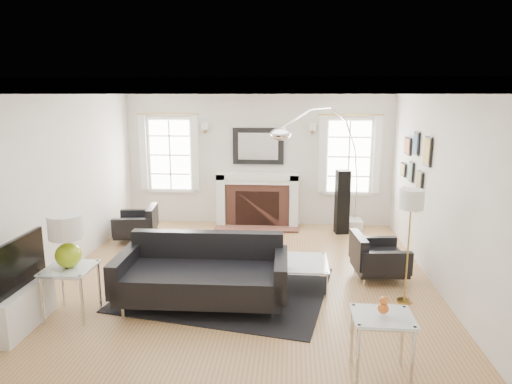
# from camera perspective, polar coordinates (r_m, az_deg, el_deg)

# --- Properties ---
(floor) EXTENTS (6.00, 6.00, 0.00)m
(floor) POSITION_cam_1_polar(r_m,az_deg,el_deg) (6.95, -1.54, -10.62)
(floor) COLOR #996340
(floor) RESTS_ON ground
(back_wall) EXTENTS (5.50, 0.04, 2.80)m
(back_wall) POSITION_cam_1_polar(r_m,az_deg,el_deg) (9.49, 0.30, 4.28)
(back_wall) COLOR silver
(back_wall) RESTS_ON floor
(front_wall) EXTENTS (5.50, 0.04, 2.80)m
(front_wall) POSITION_cam_1_polar(r_m,az_deg,el_deg) (3.68, -6.59, -8.32)
(front_wall) COLOR silver
(front_wall) RESTS_ON floor
(left_wall) EXTENTS (0.04, 6.00, 2.80)m
(left_wall) POSITION_cam_1_polar(r_m,az_deg,el_deg) (7.36, -23.44, 1.04)
(left_wall) COLOR silver
(left_wall) RESTS_ON floor
(right_wall) EXTENTS (0.04, 6.00, 2.80)m
(right_wall) POSITION_cam_1_polar(r_m,az_deg,el_deg) (6.83, 22.00, 0.37)
(right_wall) COLOR silver
(right_wall) RESTS_ON floor
(ceiling) EXTENTS (5.50, 6.00, 0.02)m
(ceiling) POSITION_cam_1_polar(r_m,az_deg,el_deg) (6.42, -1.69, 13.13)
(ceiling) COLOR white
(ceiling) RESTS_ON back_wall
(crown_molding) EXTENTS (5.50, 6.00, 0.12)m
(crown_molding) POSITION_cam_1_polar(r_m,az_deg,el_deg) (6.42, -1.69, 12.59)
(crown_molding) COLOR white
(crown_molding) RESTS_ON back_wall
(fireplace) EXTENTS (1.70, 0.69, 1.11)m
(fireplace) POSITION_cam_1_polar(r_m,az_deg,el_deg) (9.44, 0.20, -1.05)
(fireplace) COLOR white
(fireplace) RESTS_ON floor
(mantel_mirror) EXTENTS (1.05, 0.07, 0.75)m
(mantel_mirror) POSITION_cam_1_polar(r_m,az_deg,el_deg) (9.42, 0.28, 5.75)
(mantel_mirror) COLOR black
(mantel_mirror) RESTS_ON back_wall
(window_left) EXTENTS (1.24, 0.15, 1.62)m
(window_left) POSITION_cam_1_polar(r_m,az_deg,el_deg) (9.74, -10.68, 4.62)
(window_left) COLOR white
(window_left) RESTS_ON back_wall
(window_right) EXTENTS (1.24, 0.15, 1.62)m
(window_right) POSITION_cam_1_polar(r_m,az_deg,el_deg) (9.48, 11.53, 4.39)
(window_right) COLOR white
(window_right) RESTS_ON back_wall
(gallery_wall) EXTENTS (0.04, 1.73, 1.29)m
(gallery_wall) POSITION_cam_1_polar(r_m,az_deg,el_deg) (8.02, 19.13, 3.16)
(gallery_wall) COLOR black
(gallery_wall) RESTS_ON right_wall
(tv_unit) EXTENTS (0.35, 1.00, 1.09)m
(tv_unit) POSITION_cam_1_polar(r_m,az_deg,el_deg) (6.10, -27.48, -12.04)
(tv_unit) COLOR white
(tv_unit) RESTS_ON floor
(area_rug) EXTENTS (3.08, 2.73, 0.01)m
(area_rug) POSITION_cam_1_polar(r_m,az_deg,el_deg) (6.58, -3.61, -11.92)
(area_rug) COLOR black
(area_rug) RESTS_ON floor
(sofa) EXTENTS (2.19, 1.03, 0.71)m
(sofa) POSITION_cam_1_polar(r_m,az_deg,el_deg) (6.07, -6.60, -10.20)
(sofa) COLOR black
(sofa) RESTS_ON floor
(armchair_left) EXTENTS (0.81, 0.88, 0.54)m
(armchair_left) POSITION_cam_1_polar(r_m,az_deg,el_deg) (8.82, -14.46, -4.01)
(armchair_left) COLOR black
(armchair_left) RESTS_ON floor
(armchair_right) EXTENTS (0.81, 0.88, 0.55)m
(armchair_right) POSITION_cam_1_polar(r_m,az_deg,el_deg) (7.06, 14.73, -8.00)
(armchair_right) COLOR black
(armchair_right) RESTS_ON floor
(coffee_table) EXTENTS (0.83, 0.83, 0.37)m
(coffee_table) POSITION_cam_1_polar(r_m,az_deg,el_deg) (6.56, 5.30, -8.92)
(coffee_table) COLOR silver
(coffee_table) RESTS_ON floor
(side_table_left) EXTENTS (0.57, 0.57, 0.63)m
(side_table_left) POSITION_cam_1_polar(r_m,az_deg,el_deg) (6.08, -22.21, -9.68)
(side_table_left) COLOR silver
(side_table_left) RESTS_ON floor
(nesting_table) EXTENTS (0.57, 0.48, 0.63)m
(nesting_table) POSITION_cam_1_polar(r_m,az_deg,el_deg) (4.68, 15.48, -15.99)
(nesting_table) COLOR silver
(nesting_table) RESTS_ON floor
(gourd_lamp) EXTENTS (0.41, 0.41, 0.66)m
(gourd_lamp) POSITION_cam_1_polar(r_m,az_deg,el_deg) (5.93, -22.58, -5.27)
(gourd_lamp) COLOR #9DBE17
(gourd_lamp) RESTS_ON side_table_left
(orange_vase) EXTENTS (0.11, 0.11, 0.17)m
(orange_vase) POSITION_cam_1_polar(r_m,az_deg,el_deg) (4.59, 15.63, -13.57)
(orange_vase) COLOR #D45B1B
(orange_vase) RESTS_ON nesting_table
(arc_floor_lamp) EXTENTS (1.81, 1.68, 2.56)m
(arc_floor_lamp) POSITION_cam_1_polar(r_m,az_deg,el_deg) (8.51, 8.20, 3.17)
(arc_floor_lamp) COLOR silver
(arc_floor_lamp) RESTS_ON floor
(stick_floor_lamp) EXTENTS (0.31, 0.31, 1.52)m
(stick_floor_lamp) POSITION_cam_1_polar(r_m,az_deg,el_deg) (6.07, 18.83, -1.58)
(stick_floor_lamp) COLOR #AB893B
(stick_floor_lamp) RESTS_ON floor
(speaker_tower) EXTENTS (0.29, 0.29, 1.26)m
(speaker_tower) POSITION_cam_1_polar(r_m,az_deg,el_deg) (9.08, 10.72, -1.23)
(speaker_tower) COLOR black
(speaker_tower) RESTS_ON floor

